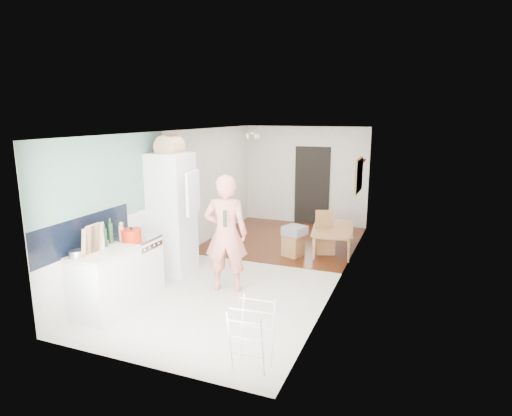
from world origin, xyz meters
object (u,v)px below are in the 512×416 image
Objects in this scene: dining_table at (334,241)px; stool at (293,245)px; dining_chair at (325,233)px; drying_rack at (252,336)px; person at (226,223)px.

dining_table is 0.93m from stool.
dining_chair is 0.72m from stool.
drying_rack is (0.13, -4.31, -0.04)m from dining_chair.
dining_table is at bearing 30.21° from dining_chair.
stool is at bearing -164.57° from dining_chair.
person is 3.02m from dining_table.
person is 2.74m from dining_chair.
person is at bearing 145.47° from dining_table.
person is at bearing 118.69° from drying_rack.
dining_table is (1.23, 2.61, -0.90)m from person.
drying_rack is at bearing -110.32° from dining_chair.
person is 1.81× the size of dining_table.
person is 2.57× the size of dining_chair.
dining_chair is 4.31m from drying_rack.
dining_table is 1.58× the size of drying_rack.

